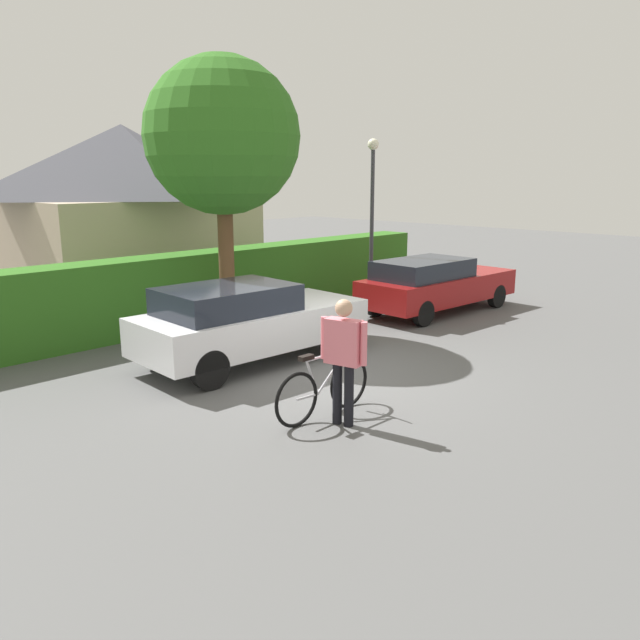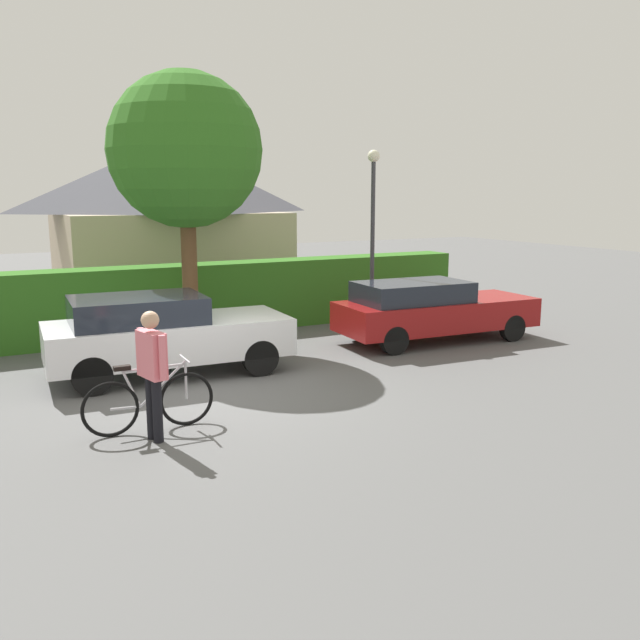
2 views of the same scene
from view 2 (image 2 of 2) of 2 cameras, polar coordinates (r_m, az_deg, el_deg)
The scene contains 10 objects.
ground_plane at distance 11.04m, azimuth -8.84°, elevation -6.28°, with size 60.00×60.00×0.00m, color #545454.
hedge_row at distance 15.47m, azimuth -14.85°, elevation 1.43°, with size 16.40×0.90×1.61m, color #2E651C.
house_distant at distance 20.73m, azimuth -12.83°, elevation 8.26°, with size 6.48×5.22×4.72m.
parked_car_near at distance 12.21m, azimuth -13.27°, elevation -1.06°, with size 4.30×1.93×1.45m.
parked_car_far at distance 14.80m, azimuth 9.45°, elevation 0.90°, with size 4.52×1.82×1.35m.
bicycle at distance 9.46m, azimuth -14.32°, elevation -6.76°, with size 1.80×0.50×0.97m.
person_rider at distance 8.93m, azimuth -14.09°, elevation -3.73°, with size 0.30×0.68×1.73m.
street_lamp at distance 15.60m, azimuth 4.52°, elevation 8.85°, with size 0.28×0.28×4.18m.
tree_kerbside at distance 14.27m, azimuth -11.39°, elevation 13.89°, with size 3.15×3.15×5.65m.
fire_hydrant at distance 14.09m, azimuth -9.63°, elevation -0.86°, with size 0.20×0.20×0.81m.
Camera 2 is at (-3.36, -10.02, 3.20)m, focal length 37.60 mm.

